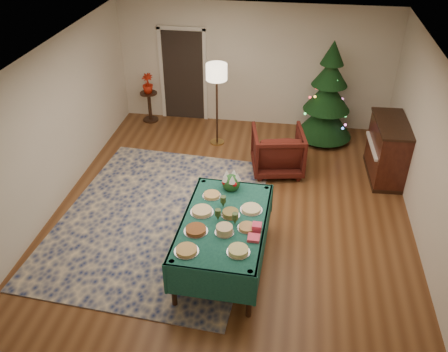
% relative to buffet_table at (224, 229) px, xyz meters
% --- Properties ---
extents(room_shell, '(7.00, 7.00, 7.00)m').
position_rel_buffet_table_xyz_m(room_shell, '(-0.07, 1.27, 0.71)').
color(room_shell, '#593319').
rests_on(room_shell, ground).
extents(doorway, '(1.08, 0.04, 2.16)m').
position_rel_buffet_table_xyz_m(doorway, '(-1.67, 4.76, 0.45)').
color(doorway, black).
rests_on(doorway, ground).
extents(rug, '(3.48, 4.41, 0.02)m').
position_rel_buffet_table_xyz_m(rug, '(-1.25, 0.91, -0.63)').
color(rug, navy).
rests_on(rug, ground).
extents(buffet_table, '(1.26, 2.09, 0.80)m').
position_rel_buffet_table_xyz_m(buffet_table, '(0.00, 0.00, 0.00)').
color(buffet_table, black).
rests_on(buffet_table, ground).
extents(platter_0, '(0.33, 0.33, 0.05)m').
position_rel_buffet_table_xyz_m(platter_0, '(-0.38, -0.71, 0.18)').
color(platter_0, silver).
rests_on(platter_0, buffet_table).
extents(platter_1, '(0.31, 0.31, 0.07)m').
position_rel_buffet_table_xyz_m(platter_1, '(0.28, -0.62, 0.19)').
color(platter_1, silver).
rests_on(platter_1, buffet_table).
extents(platter_2, '(0.33, 0.33, 0.06)m').
position_rel_buffet_table_xyz_m(platter_2, '(-0.34, -0.30, 0.18)').
color(platter_2, silver).
rests_on(platter_2, buffet_table).
extents(platter_3, '(0.27, 0.27, 0.11)m').
position_rel_buffet_table_xyz_m(platter_3, '(0.05, -0.26, 0.21)').
color(platter_3, silver).
rests_on(platter_3, buffet_table).
extents(platter_4, '(0.27, 0.27, 0.04)m').
position_rel_buffet_table_xyz_m(platter_4, '(0.34, -0.13, 0.18)').
color(platter_4, silver).
rests_on(platter_4, buffet_table).
extents(platter_5, '(0.34, 0.34, 0.06)m').
position_rel_buffet_table_xyz_m(platter_5, '(-0.34, 0.14, 0.18)').
color(platter_5, silver).
rests_on(platter_5, buffet_table).
extents(platter_6, '(0.27, 0.27, 0.08)m').
position_rel_buffet_table_xyz_m(platter_6, '(0.08, 0.13, 0.20)').
color(platter_6, silver).
rests_on(platter_6, buffet_table).
extents(platter_7, '(0.33, 0.33, 0.04)m').
position_rel_buffet_table_xyz_m(platter_7, '(0.35, 0.30, 0.18)').
color(platter_7, silver).
rests_on(platter_7, buffet_table).
extents(platter_8, '(0.29, 0.29, 0.04)m').
position_rel_buffet_table_xyz_m(platter_8, '(-0.27, 0.56, 0.18)').
color(platter_8, silver).
rests_on(platter_8, buffet_table).
extents(goblet_0, '(0.09, 0.09, 0.19)m').
position_rel_buffet_table_xyz_m(goblet_0, '(-0.06, 0.31, 0.26)').
color(goblet_0, '#2D471E').
rests_on(goblet_0, buffet_table).
extents(goblet_1, '(0.09, 0.09, 0.19)m').
position_rel_buffet_table_xyz_m(goblet_1, '(0.16, -0.06, 0.26)').
color(goblet_1, '#2D471E').
rests_on(goblet_1, buffet_table).
extents(goblet_2, '(0.09, 0.09, 0.19)m').
position_rel_buffet_table_xyz_m(goblet_2, '(-0.08, -0.01, 0.26)').
color(goblet_2, '#2D471E').
rests_on(goblet_2, buffet_table).
extents(napkin_stack, '(0.16, 0.16, 0.04)m').
position_rel_buffet_table_xyz_m(napkin_stack, '(0.45, -0.33, 0.18)').
color(napkin_stack, '#FC4663').
rests_on(napkin_stack, buffet_table).
extents(gift_box, '(0.13, 0.13, 0.11)m').
position_rel_buffet_table_xyz_m(gift_box, '(0.48, -0.14, 0.21)').
color(gift_box, '#F8456D').
rests_on(gift_box, buffet_table).
extents(centerpiece, '(0.29, 0.29, 0.33)m').
position_rel_buffet_table_xyz_m(centerpiece, '(-0.01, 0.80, 0.30)').
color(centerpiece, '#1E4C1E').
rests_on(centerpiece, buffet_table).
extents(armchair, '(1.08, 1.03, 0.97)m').
position_rel_buffet_table_xyz_m(armchair, '(0.61, 2.72, -0.16)').
color(armchair, '#43140E').
rests_on(armchair, ground).
extents(floor_lamp, '(0.42, 0.42, 1.75)m').
position_rel_buffet_table_xyz_m(floor_lamp, '(-0.71, 3.64, 0.85)').
color(floor_lamp, '#A57F3F').
rests_on(floor_lamp, ground).
extents(side_table, '(0.39, 0.39, 0.69)m').
position_rel_buffet_table_xyz_m(side_table, '(-2.43, 4.47, -0.30)').
color(side_table, black).
rests_on(side_table, ground).
extents(potted_plant, '(0.25, 0.44, 0.25)m').
position_rel_buffet_table_xyz_m(potted_plant, '(-2.43, 4.47, 0.18)').
color(potted_plant, '#B6200D').
rests_on(potted_plant, side_table).
extents(christmas_tree, '(1.21, 1.21, 2.17)m').
position_rel_buffet_table_xyz_m(christmas_tree, '(1.53, 4.17, 0.33)').
color(christmas_tree, black).
rests_on(christmas_tree, ground).
extents(piano, '(0.66, 1.32, 1.12)m').
position_rel_buffet_table_xyz_m(piano, '(2.64, 2.86, -0.09)').
color(piano, black).
rests_on(piano, ground).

